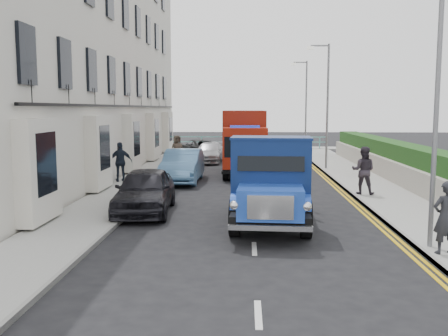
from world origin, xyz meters
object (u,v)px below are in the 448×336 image
(parked_car_front, at_px, (145,190))
(pedestrian_east_near, at_px, (446,217))
(bedford_lorry, at_px, (271,188))
(lamp_far, at_px, (304,101))
(lamp_mid, at_px, (325,99))
(red_lorry, at_px, (244,140))
(lamp_near, at_px, (432,87))

(parked_car_front, xyz_separation_m, pedestrian_east_near, (8.00, -4.84, 0.23))
(bedford_lorry, bearing_deg, lamp_far, 84.16)
(lamp_mid, xyz_separation_m, lamp_far, (0.00, 10.00, 0.00))
(lamp_mid, xyz_separation_m, bedford_lorry, (-3.68, -13.92, -2.78))
(bedford_lorry, bearing_deg, lamp_mid, 78.08)
(lamp_mid, distance_m, bedford_lorry, 14.66)
(lamp_mid, relative_size, red_lorry, 1.08)
(lamp_mid, xyz_separation_m, red_lorry, (-4.51, -1.51, -2.21))
(pedestrian_east_near, bearing_deg, lamp_near, -81.73)
(bedford_lorry, height_order, pedestrian_east_near, bedford_lorry)
(parked_car_front, bearing_deg, lamp_mid, 53.76)
(lamp_mid, height_order, parked_car_front, lamp_mid)
(bedford_lorry, height_order, red_lorry, red_lorry)
(pedestrian_east_near, bearing_deg, red_lorry, -83.97)
(lamp_far, bearing_deg, lamp_near, -90.00)
(lamp_far, xyz_separation_m, red_lorry, (-4.51, -11.51, -2.21))
(lamp_near, xyz_separation_m, lamp_mid, (0.00, 16.00, 0.00))
(lamp_near, bearing_deg, red_lorry, 107.30)
(lamp_near, height_order, pedestrian_east_near, lamp_near)
(lamp_near, relative_size, lamp_far, 1.00)
(lamp_far, bearing_deg, pedestrian_east_near, -89.52)
(lamp_near, xyz_separation_m, bedford_lorry, (-3.68, 2.08, -2.78))
(parked_car_front, relative_size, pedestrian_east_near, 2.56)
(lamp_far, height_order, red_lorry, lamp_far)
(lamp_near, distance_m, lamp_far, 26.00)
(bedford_lorry, xyz_separation_m, red_lorry, (-0.83, 12.41, 0.57))
(parked_car_front, bearing_deg, bedford_lorry, -30.31)
(red_lorry, distance_m, pedestrian_east_near, 15.86)
(lamp_mid, height_order, red_lorry, lamp_mid)
(bedford_lorry, distance_m, red_lorry, 12.45)
(lamp_far, distance_m, pedestrian_east_near, 26.80)
(red_lorry, bearing_deg, lamp_far, 67.26)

